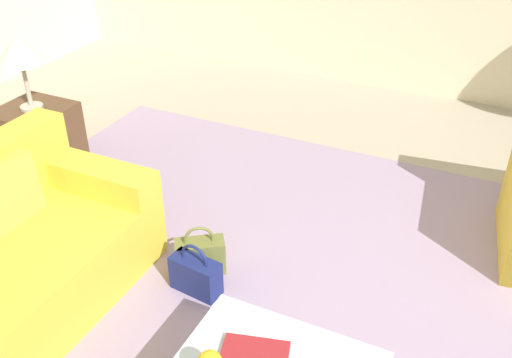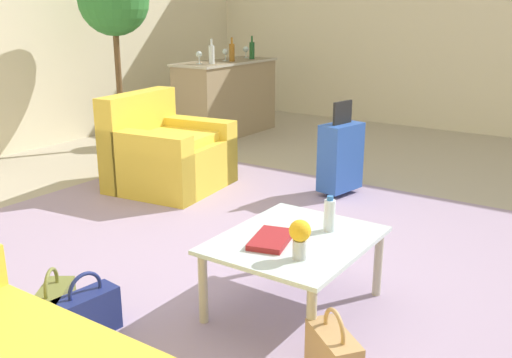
# 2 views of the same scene
# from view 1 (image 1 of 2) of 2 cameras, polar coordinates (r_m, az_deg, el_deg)

# --- Properties ---
(area_rug) EXTENTS (5.20, 4.40, 0.01)m
(area_rug) POSITION_cam_1_polar(r_m,az_deg,el_deg) (3.45, 3.23, -14.42)
(area_rug) COLOR #9984A3
(area_rug) RESTS_ON ground
(coffee_table_book) EXTENTS (0.35, 0.26, 0.03)m
(coffee_table_book) POSITION_cam_1_polar(r_m,az_deg,el_deg) (2.73, -0.12, -17.11)
(coffee_table_book) COLOR maroon
(coffee_table_book) RESTS_ON coffee_table
(side_table) EXTENTS (0.55, 0.55, 0.55)m
(side_table) POSITION_cam_1_polar(r_m,az_deg,el_deg) (5.11, -20.89, 3.80)
(side_table) COLOR #513823
(side_table) RESTS_ON ground
(table_lamp) EXTENTS (0.38, 0.38, 0.60)m
(table_lamp) POSITION_cam_1_polar(r_m,az_deg,el_deg) (4.83, -22.61, 11.73)
(table_lamp) COLOR #ADA899
(table_lamp) RESTS_ON side_table
(handbag_navy) EXTENTS (0.33, 0.18, 0.36)m
(handbag_navy) POSITION_cam_1_polar(r_m,az_deg,el_deg) (3.60, -6.05, -9.49)
(handbag_navy) COLOR navy
(handbag_navy) RESTS_ON ground
(handbag_olive) EXTENTS (0.34, 0.30, 0.36)m
(handbag_olive) POSITION_cam_1_polar(r_m,az_deg,el_deg) (3.74, -5.61, -7.60)
(handbag_olive) COLOR olive
(handbag_olive) RESTS_ON ground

